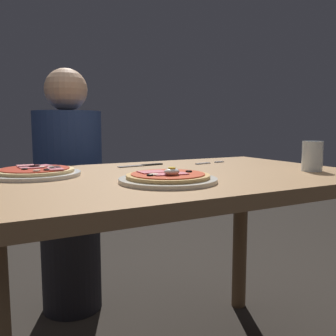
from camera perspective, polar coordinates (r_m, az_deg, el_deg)
The scene contains 7 objects.
dining_table at distance 1.22m, azimuth 0.84°, elevation -6.37°, with size 1.26×0.80×0.76m.
pizza_foreground at distance 1.02m, azimuth -0.01°, elevation -1.58°, with size 0.28×0.28×0.05m.
pizza_across_left at distance 1.22m, azimuth -20.13°, elevation -0.64°, with size 0.28×0.28×0.03m.
water_glass_near at distance 1.36m, azimuth 21.71°, elevation 1.43°, with size 0.07×0.07×0.10m.
fork at distance 1.52m, azimuth 6.27°, elevation 0.79°, with size 0.16×0.05×0.00m.
knife at distance 1.43m, azimuth -3.81°, elevation 0.46°, with size 0.20×0.04×0.01m.
diner_person at distance 1.84m, azimuth -15.21°, elevation -4.57°, with size 0.32×0.32×1.18m.
Camera 1 is at (-0.57, -1.04, 0.92)m, focal length 38.80 mm.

